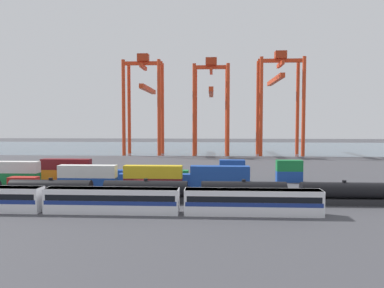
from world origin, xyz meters
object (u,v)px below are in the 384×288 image
passenger_train (112,199)px  gantry_crane_west (145,95)px  shipping_container_10 (133,179)px  freight_tank_row (146,191)px  shipping_container_11 (194,180)px  shipping_container_17 (232,176)px  gantry_crane_east (279,91)px  shipping_container_1 (88,184)px  gantry_crane_central (211,97)px

passenger_train → gantry_crane_west: size_ratio=1.47×
passenger_train → shipping_container_10: passenger_train is taller
freight_tank_row → shipping_container_11: 19.45m
shipping_container_17 → gantry_crane_east: 85.27m
gantry_crane_west → gantry_crane_east: gantry_crane_east is taller
passenger_train → shipping_container_1: 22.23m
shipping_container_17 → freight_tank_row: bearing=-124.2°
shipping_container_10 → gantry_crane_central: (17.39, 84.01, 23.93)m
passenger_train → freight_tank_row: (3.87, 8.06, -0.18)m
shipping_container_10 → gantry_crane_central: bearing=78.3°
freight_tank_row → shipping_container_10: freight_tank_row is taller
shipping_container_10 → gantry_crane_central: gantry_crane_central is taller
freight_tank_row → shipping_container_1: bearing=141.3°
shipping_container_1 → gantry_crane_central: bearing=74.2°
shipping_container_1 → gantry_crane_west: size_ratio=0.28×
shipping_container_17 → gantry_crane_central: size_ratio=0.14×
gantry_crane_west → shipping_container_10: bearing=-81.6°
freight_tank_row → gantry_crane_central: (11.17, 101.88, 23.27)m
freight_tank_row → gantry_crane_central: size_ratio=1.99×
passenger_train → shipping_container_11: passenger_train is taller
gantry_crane_east → gantry_crane_west: bearing=-179.7°
freight_tank_row → shipping_container_11: bearing=66.8°
gantry_crane_central → gantry_crane_east: gantry_crane_east is taller
shipping_container_11 → shipping_container_17: 10.88m
shipping_container_17 → gantry_crane_west: 88.18m
gantry_crane_west → shipping_container_11: bearing=-72.6°
gantry_crane_west → shipping_container_1: bearing=-87.4°
passenger_train → shipping_container_10: 26.06m
gantry_crane_west → gantry_crane_central: 29.69m
passenger_train → shipping_container_1: (-10.49, 19.58, -0.84)m
shipping_container_10 → shipping_container_11: bearing=0.0°
shipping_container_1 → shipping_container_11: bearing=16.1°
gantry_crane_central → gantry_crane_east: size_ratio=0.94×
gantry_crane_west → gantry_crane_east: (59.33, 0.35, 1.38)m
shipping_container_11 → gantry_crane_west: bearing=107.4°
shipping_container_10 → gantry_crane_east: gantry_crane_east is taller
passenger_train → gantry_crane_west: gantry_crane_west is taller
gantry_crane_central → shipping_container_11: bearing=-92.4°
shipping_container_11 → shipping_container_17: bearing=35.7°
shipping_container_17 → shipping_container_10: bearing=-164.4°
gantry_crane_east → passenger_train: bearing=-112.2°
shipping_container_17 → gantry_crane_east: (24.35, 77.35, 26.36)m
shipping_container_10 → gantry_crane_central: 89.07m
shipping_container_1 → gantry_crane_east: bearing=58.5°
gantry_crane_central → shipping_container_17: bearing=-86.1°
passenger_train → shipping_container_17: 38.18m
passenger_train → shipping_container_11: size_ratio=10.67×
shipping_container_10 → gantry_crane_east: size_ratio=0.14×
shipping_container_1 → shipping_container_10: same height
gantry_crane_west → freight_tank_row: bearing=-79.6°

